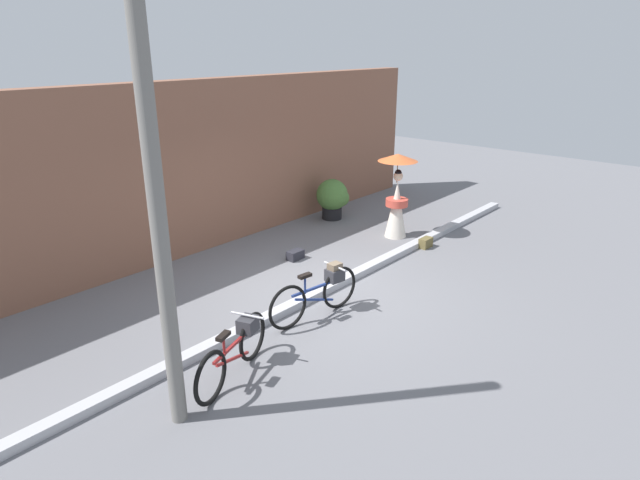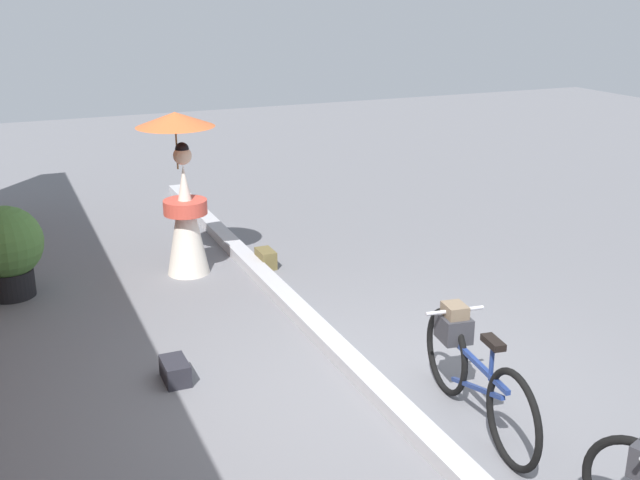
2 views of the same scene
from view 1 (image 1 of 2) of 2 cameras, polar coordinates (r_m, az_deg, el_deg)
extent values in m
plane|color=slate|center=(9.27, 0.00, -5.84)|extent=(30.00, 30.00, 0.00)
cube|color=brown|center=(11.14, -13.46, 7.39)|extent=(14.00, 0.40, 3.42)
cube|color=#B2B2B7|center=(9.25, 0.00, -5.51)|extent=(14.00, 0.20, 0.12)
torus|color=black|center=(8.72, 2.07, -5.05)|extent=(0.71, 0.14, 0.71)
torus|color=black|center=(8.10, -3.43, -7.16)|extent=(0.71, 0.14, 0.71)
cube|color=navy|center=(8.33, -0.58, -5.11)|extent=(0.89, 0.15, 0.04)
cube|color=navy|center=(8.41, -0.58, -6.33)|extent=(0.77, 0.13, 0.28)
cylinder|color=navy|center=(8.17, -1.60, -4.76)|extent=(0.03, 0.03, 0.30)
cube|color=black|center=(8.11, -1.61, -3.81)|extent=(0.23, 0.12, 0.05)
cylinder|color=silver|center=(8.49, 1.58, -2.80)|extent=(0.09, 0.48, 0.03)
cube|color=#333338|center=(8.55, 1.57, -3.71)|extent=(0.29, 0.25, 0.20)
cube|color=#72604C|center=(8.49, 1.58, -2.91)|extent=(0.22, 0.18, 0.14)
torus|color=black|center=(7.44, -7.18, -10.09)|extent=(0.65, 0.28, 0.67)
torus|color=black|center=(6.70, -11.51, -14.11)|extent=(0.65, 0.28, 0.67)
cube|color=maroon|center=(6.99, -9.28, -11.02)|extent=(0.83, 0.32, 0.04)
cube|color=maroon|center=(7.08, -9.20, -12.30)|extent=(0.72, 0.28, 0.27)
cylinder|color=maroon|center=(6.80, -10.14, -10.98)|extent=(0.03, 0.03, 0.28)
cube|color=black|center=(6.73, -10.21, -9.96)|extent=(0.24, 0.16, 0.05)
cylinder|color=silver|center=(7.18, -7.70, -7.90)|extent=(0.19, 0.46, 0.03)
cube|color=#333338|center=(7.25, -7.65, -8.87)|extent=(0.32, 0.29, 0.20)
cone|color=silver|center=(11.95, 8.10, 3.27)|extent=(0.48, 0.48, 1.27)
cylinder|color=#D14C3D|center=(11.91, 8.14, 3.97)|extent=(0.49, 0.49, 0.16)
sphere|color=beige|center=(11.77, 8.28, 6.70)|extent=(0.20, 0.20, 0.20)
sphere|color=black|center=(11.75, 8.29, 7.04)|extent=(0.15, 0.15, 0.15)
cylinder|color=olive|center=(11.79, 8.19, 7.34)|extent=(0.02, 0.02, 0.55)
cone|color=orange|center=(11.73, 8.26, 8.65)|extent=(0.86, 0.86, 0.16)
cylinder|color=black|center=(13.22, 1.27, 2.90)|extent=(0.48, 0.48, 0.29)
sphere|color=#4C7A38|center=(13.09, 1.29, 4.80)|extent=(0.77, 0.77, 0.77)
sphere|color=#4C7A38|center=(13.19, 2.20, 4.48)|extent=(0.42, 0.42, 0.42)
cube|color=brown|center=(11.55, 11.13, -0.29)|extent=(0.31, 0.18, 0.21)
cube|color=brown|center=(11.51, 11.37, -0.11)|extent=(0.26, 0.06, 0.08)
cube|color=#26262D|center=(10.73, -2.63, -1.59)|extent=(0.34, 0.20, 0.19)
cube|color=black|center=(10.68, -2.40, -1.44)|extent=(0.29, 0.07, 0.07)
cylinder|color=slate|center=(5.60, -16.75, 2.01)|extent=(0.18, 0.18, 4.80)
camera|label=2|loc=(8.27, -39.29, 9.37)|focal=43.36mm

